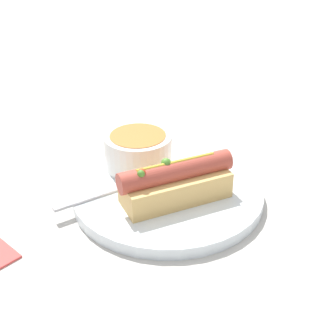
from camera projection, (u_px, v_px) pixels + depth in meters
The scene contains 5 objects.
ground_plane at pixel (168, 198), 0.68m from camera, with size 4.00×4.00×0.00m, color #BCB7AD.
dinner_plate at pixel (168, 193), 0.68m from camera, with size 0.27×0.27×0.02m.
hot_dog at pixel (176, 182), 0.63m from camera, with size 0.16×0.12×0.07m.
soup_bowl at pixel (138, 149), 0.71m from camera, with size 0.10×0.10×0.05m.
spoon at pixel (135, 182), 0.68m from camera, with size 0.15×0.12×0.01m.
Camera 1 is at (0.05, -0.56, 0.38)m, focal length 50.00 mm.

